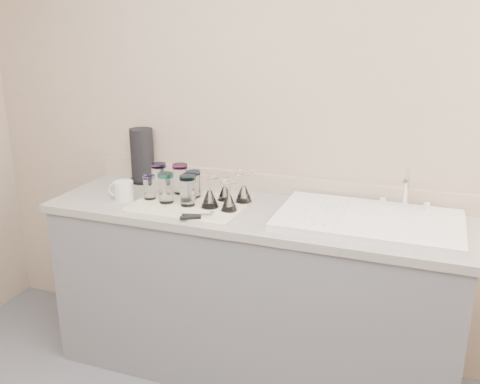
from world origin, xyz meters
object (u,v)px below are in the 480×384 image
at_px(tumbler_teal, 159,178).
at_px(tumbler_extra, 190,186).
at_px(sink_unit, 369,220).
at_px(tumbler_magenta, 149,187).
at_px(tumbler_lavender, 187,190).
at_px(can_opener, 198,216).
at_px(goblet_front_left, 210,196).
at_px(tumbler_blue, 166,188).
at_px(goblet_back_left, 225,191).
at_px(goblet_back_right, 244,192).
at_px(white_mug, 123,191).
at_px(paper_towel_roll, 142,156).
at_px(tumbler_cyan, 180,179).
at_px(tumbler_purple, 194,184).
at_px(goblet_front_right, 229,201).

xyz_separation_m(tumbler_teal, tumbler_extra, (0.20, -0.04, -0.01)).
height_order(sink_unit, tumbler_magenta, sink_unit).
bearing_deg(tumbler_magenta, tumbler_lavender, -5.76).
distance_m(sink_unit, can_opener, 0.78).
height_order(tumbler_lavender, goblet_front_left, goblet_front_left).
height_order(tumbler_blue, goblet_back_left, tumbler_blue).
distance_m(tumbler_extra, goblet_back_right, 0.28).
bearing_deg(goblet_back_left, white_mug, -161.76).
bearing_deg(paper_towel_roll, tumbler_lavender, -35.66).
relative_size(tumbler_cyan, tumbler_purple, 1.14).
xyz_separation_m(can_opener, white_mug, (-0.48, 0.13, 0.03)).
xyz_separation_m(goblet_front_right, can_opener, (-0.10, -0.16, -0.04)).
xyz_separation_m(tumbler_magenta, goblet_back_left, (0.36, 0.12, -0.02)).
xyz_separation_m(sink_unit, goblet_front_left, (-0.76, -0.06, 0.04)).
bearing_deg(goblet_front_left, white_mug, -175.76).
distance_m(tumbler_blue, goblet_front_right, 0.34).
bearing_deg(paper_towel_roll, tumbler_blue, -44.69).
relative_size(goblet_back_left, goblet_front_left, 0.82).
bearing_deg(paper_towel_roll, goblet_front_right, -25.11).
relative_size(tumbler_lavender, white_mug, 1.07).
distance_m(tumbler_magenta, can_opener, 0.39).
relative_size(tumbler_magenta, can_opener, 0.81).
xyz_separation_m(sink_unit, goblet_back_left, (-0.73, 0.07, 0.03)).
bearing_deg(tumbler_magenta, tumbler_teal, 91.07).
xyz_separation_m(tumbler_blue, goblet_back_right, (0.36, 0.15, -0.02)).
height_order(goblet_back_left, goblet_front_left, goblet_front_left).
relative_size(tumbler_cyan, goblet_front_left, 0.99).
distance_m(tumbler_cyan, tumbler_purple, 0.10).
bearing_deg(tumbler_teal, tumbler_blue, -49.94).
height_order(tumbler_magenta, goblet_front_left, goblet_front_left).
distance_m(tumbler_magenta, paper_towel_roll, 0.36).
distance_m(goblet_back_right, white_mug, 0.62).
bearing_deg(tumbler_cyan, goblet_front_left, -32.38).
xyz_separation_m(tumbler_lavender, goblet_back_right, (0.24, 0.15, -0.02)).
distance_m(tumbler_blue, goblet_front_left, 0.23).
bearing_deg(goblet_front_left, goblet_back_left, 78.22).
bearing_deg(paper_towel_roll, tumbler_magenta, -54.62).
height_order(tumbler_purple, white_mug, tumbler_purple).
height_order(tumbler_magenta, goblet_front_right, goblet_front_right).
height_order(sink_unit, goblet_back_left, sink_unit).
bearing_deg(goblet_back_right, tumbler_teal, -177.72).
xyz_separation_m(tumbler_purple, tumbler_blue, (-0.09, -0.13, 0.01)).
bearing_deg(can_opener, paper_towel_roll, 140.21).
bearing_deg(white_mug, sink_unit, 4.46).
height_order(tumbler_purple, paper_towel_roll, paper_towel_roll).
bearing_deg(paper_towel_roll, tumbler_teal, -41.38).
distance_m(goblet_back_left, paper_towel_roll, 0.60).
bearing_deg(goblet_front_left, tumbler_extra, 152.25).
height_order(tumbler_magenta, goblet_back_left, goblet_back_left).
relative_size(tumbler_magenta, tumbler_blue, 0.82).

